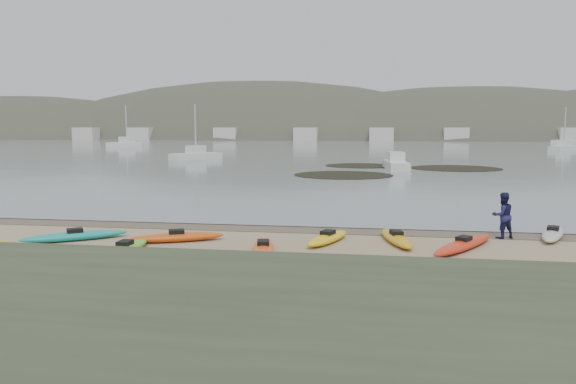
# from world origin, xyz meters

# --- Properties ---
(ground) EXTENTS (600.00, 600.00, 0.00)m
(ground) POSITION_xyz_m (0.00, 0.00, 0.00)
(ground) COLOR tan
(ground) RESTS_ON ground
(wet_sand) EXTENTS (60.00, 60.00, 0.00)m
(wet_sand) POSITION_xyz_m (0.00, -0.30, 0.00)
(wet_sand) COLOR brown
(wet_sand) RESTS_ON ground
(water) EXTENTS (1200.00, 1200.00, 0.00)m
(water) POSITION_xyz_m (0.00, 300.00, 0.01)
(water) COLOR slate
(water) RESTS_ON ground
(kayaks) EXTENTS (22.64, 10.81, 0.34)m
(kayaks) POSITION_xyz_m (-0.99, -4.41, 0.17)
(kayaks) COLOR teal
(kayaks) RESTS_ON ground
(person_east) EXTENTS (1.05, 0.94, 1.77)m
(person_east) POSITION_xyz_m (8.49, -1.16, 0.89)
(person_east) COLOR #1B1C50
(person_east) RESTS_ON ground
(kelp_mats) EXTENTS (19.77, 20.45, 0.04)m
(kelp_mats) POSITION_xyz_m (5.26, 32.92, 0.03)
(kelp_mats) COLOR black
(kelp_mats) RESTS_ON water
(moored_boats) EXTENTS (104.06, 92.07, 1.18)m
(moored_boats) POSITION_xyz_m (4.51, 79.96, 0.54)
(moored_boats) COLOR silver
(moored_boats) RESTS_ON ground
(far_hills) EXTENTS (550.00, 135.00, 80.00)m
(far_hills) POSITION_xyz_m (39.38, 193.97, -15.93)
(far_hills) COLOR #384235
(far_hills) RESTS_ON ground
(far_town) EXTENTS (199.00, 5.00, 4.00)m
(far_town) POSITION_xyz_m (6.00, 145.00, 2.00)
(far_town) COLOR beige
(far_town) RESTS_ON ground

